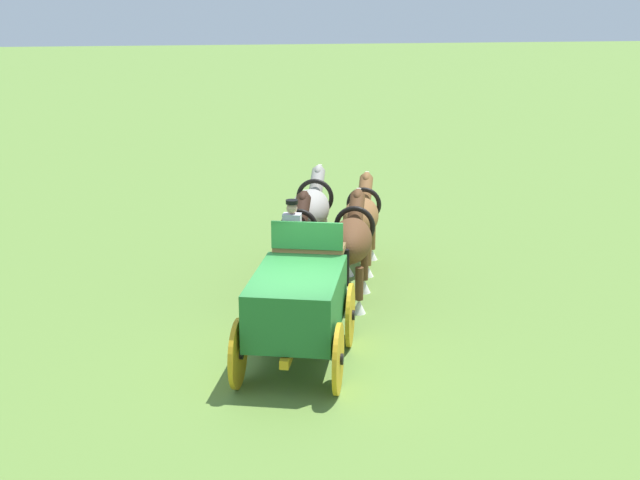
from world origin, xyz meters
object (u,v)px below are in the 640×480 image
object	(u,v)px
draft_horse_rear_near	(294,242)
draft_horse_lead_off	(361,217)
draft_horse_lead_near	(310,211)
draft_horse_rear_off	(351,242)
show_wagon	(298,301)

from	to	relation	value
draft_horse_rear_near	draft_horse_lead_off	size ratio (longest dim) A/B	0.97
draft_horse_rear_near	draft_horse_lead_near	size ratio (longest dim) A/B	0.93
draft_horse_rear_near	draft_horse_rear_off	distance (m)	1.30
draft_horse_lead_near	draft_horse_lead_off	distance (m)	1.31
show_wagon	draft_horse_rear_near	distance (m)	3.61
draft_horse_lead_off	draft_horse_lead_near	bearing A→B (deg)	73.38
draft_horse_lead_near	draft_horse_lead_off	size ratio (longest dim) A/B	1.05
show_wagon	draft_horse_rear_off	distance (m)	3.60
draft_horse_rear_near	draft_horse_lead_off	world-z (taller)	draft_horse_rear_near
draft_horse_rear_off	draft_horse_lead_off	size ratio (longest dim) A/B	0.98
draft_horse_lead_off	draft_horse_rear_off	bearing A→B (deg)	162.68
show_wagon	draft_horse_lead_off	size ratio (longest dim) A/B	1.90
draft_horse_lead_off	draft_horse_rear_near	bearing A→B (deg)	136.09
draft_horse_lead_near	draft_horse_lead_off	bearing A→B (deg)	-106.62
show_wagon	draft_horse_rear_near	xyz separation A→B (m)	(3.58, -0.44, 0.10)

